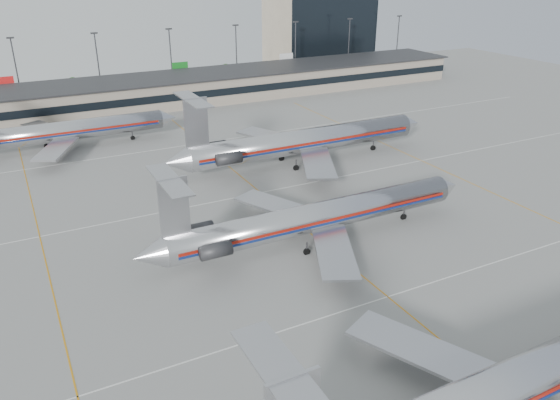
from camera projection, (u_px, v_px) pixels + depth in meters
ground at (459, 356)px, 46.88m from camera, size 260.00×260.00×0.00m
apron_markings at (388, 297)px, 55.00m from camera, size 160.00×0.15×0.02m
terminal at (153, 92)px, 125.22m from camera, size 162.00×17.00×6.25m
light_mast_row at (135, 58)px, 134.41m from camera, size 163.60×0.40×15.28m
distant_building at (318, 23)px, 171.70m from camera, size 30.00×20.00×25.00m
jet_foreground at (499, 391)px, 38.43m from camera, size 44.50×26.20×11.65m
jet_second_row at (312, 218)px, 64.17m from camera, size 43.60×25.67×11.41m
jet_third_row at (300, 141)px, 89.26m from camera, size 47.58×29.27×13.01m
jet_back_row at (56, 132)px, 95.72m from camera, size 41.92×25.78×11.46m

